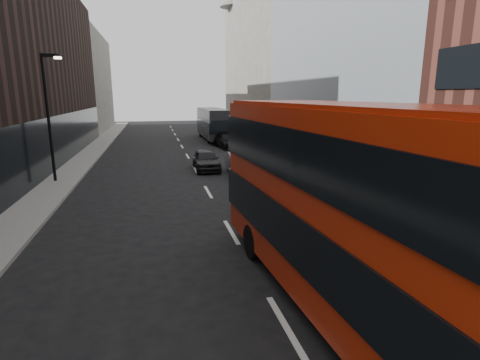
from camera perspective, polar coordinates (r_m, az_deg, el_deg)
sidewalk_right at (r=31.90m, az=5.73°, el=3.96°), size 3.00×80.00×0.15m
sidewalk_left at (r=30.73m, az=-22.87°, el=2.67°), size 2.00×80.00×0.15m
building_modern_block at (r=29.85m, az=16.66°, el=21.85°), size 5.03×22.00×20.00m
building_victorian at (r=51.04m, az=3.19°, el=18.11°), size 6.50×24.00×21.00m
building_left_mid at (r=36.03m, az=-28.17°, el=14.62°), size 5.00×24.00×14.00m
building_left_far at (r=57.57m, az=-22.45°, el=13.45°), size 5.00×20.00×13.00m
street_lamp at (r=23.55m, az=-27.09°, el=9.54°), size 1.06×0.22×7.00m
red_bus at (r=8.37m, az=18.36°, el=-3.88°), size 3.55×12.04×4.80m
grey_bus at (r=42.67m, az=-4.08°, el=8.63°), size 2.52×10.69×3.45m
car_a at (r=25.45m, az=-5.20°, el=3.10°), size 1.65×4.04×1.37m
car_b at (r=23.85m, az=0.04°, el=2.50°), size 1.66×4.23×1.37m
car_c at (r=36.01m, az=-1.83°, el=6.04°), size 2.45×4.99×1.40m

